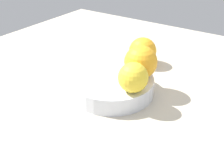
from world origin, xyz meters
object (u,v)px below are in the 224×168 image
Objects in this scene: orange_in_bowl_0 at (133,77)px; orange_in_bowl_1 at (141,62)px; fruit_bowl at (112,86)px; orange_loose_0 at (143,51)px.

orange_in_bowl_0 is 0.85× the size of orange_in_bowl_1.
fruit_bowl is at bearing 161.89° from orange_in_bowl_0.
orange_loose_0 is at bearing 95.81° from fruit_bowl.
orange_in_bowl_0 is 6.74cm from orange_in_bowl_1.
fruit_bowl is at bearing -84.19° from orange_loose_0.
orange_in_bowl_0 is at bearing -18.11° from fruit_bowl.
orange_in_bowl_0 is 22.46cm from orange_loose_0.
orange_loose_0 is (-1.85, 18.17, 2.05)cm from fruit_bowl.
fruit_bowl is 2.52× the size of orange_loose_0.
orange_in_bowl_0 is 0.84× the size of orange_loose_0.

